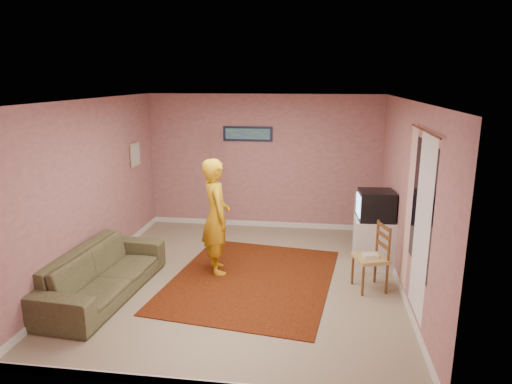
# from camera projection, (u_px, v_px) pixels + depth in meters

# --- Properties ---
(ground) EXTENTS (5.00, 5.00, 0.00)m
(ground) POSITION_uv_depth(u_px,v_px,m) (243.00, 279.00, 6.75)
(ground) COLOR gray
(ground) RESTS_ON ground
(wall_back) EXTENTS (4.50, 0.02, 2.60)m
(wall_back) POSITION_uv_depth(u_px,v_px,m) (263.00, 162.00, 8.83)
(wall_back) COLOR tan
(wall_back) RESTS_ON ground
(wall_front) EXTENTS (4.50, 0.02, 2.60)m
(wall_front) POSITION_uv_depth(u_px,v_px,m) (196.00, 263.00, 4.03)
(wall_front) COLOR tan
(wall_front) RESTS_ON ground
(wall_left) EXTENTS (0.02, 5.00, 2.60)m
(wall_left) POSITION_uv_depth(u_px,v_px,m) (92.00, 189.00, 6.72)
(wall_left) COLOR tan
(wall_left) RESTS_ON ground
(wall_right) EXTENTS (0.02, 5.00, 2.60)m
(wall_right) POSITION_uv_depth(u_px,v_px,m) (407.00, 199.00, 6.13)
(wall_right) COLOR tan
(wall_right) RESTS_ON ground
(ceiling) EXTENTS (4.50, 5.00, 0.02)m
(ceiling) POSITION_uv_depth(u_px,v_px,m) (242.00, 100.00, 6.11)
(ceiling) COLOR white
(ceiling) RESTS_ON wall_back
(baseboard_back) EXTENTS (4.50, 0.02, 0.10)m
(baseboard_back) POSITION_uv_depth(u_px,v_px,m) (263.00, 224.00, 9.13)
(baseboard_back) COLOR white
(baseboard_back) RESTS_ON ground
(baseboard_front) EXTENTS (4.50, 0.02, 0.10)m
(baseboard_front) POSITION_uv_depth(u_px,v_px,m) (200.00, 384.00, 4.34)
(baseboard_front) COLOR white
(baseboard_front) RESTS_ON ground
(baseboard_left) EXTENTS (0.02, 5.00, 0.10)m
(baseboard_left) POSITION_uv_depth(u_px,v_px,m) (100.00, 267.00, 7.03)
(baseboard_left) COLOR white
(baseboard_left) RESTS_ON ground
(baseboard_right) EXTENTS (0.02, 5.00, 0.10)m
(baseboard_right) POSITION_uv_depth(u_px,v_px,m) (399.00, 285.00, 6.44)
(baseboard_right) COLOR white
(baseboard_right) RESTS_ON ground
(window) EXTENTS (0.01, 1.10, 1.50)m
(window) POSITION_uv_depth(u_px,v_px,m) (422.00, 207.00, 5.23)
(window) COLOR black
(window) RESTS_ON wall_right
(curtain_sheer) EXTENTS (0.01, 0.75, 2.10)m
(curtain_sheer) POSITION_uv_depth(u_px,v_px,m) (422.00, 227.00, 5.14)
(curtain_sheer) COLOR white
(curtain_sheer) RESTS_ON wall_right
(curtain_floral) EXTENTS (0.01, 0.35, 2.10)m
(curtain_floral) POSITION_uv_depth(u_px,v_px,m) (409.00, 210.00, 5.81)
(curtain_floral) COLOR white
(curtain_floral) RESTS_ON wall_right
(curtain_rod) EXTENTS (0.02, 1.40, 0.02)m
(curtain_rod) POSITION_uv_depth(u_px,v_px,m) (425.00, 131.00, 5.03)
(curtain_rod) COLOR brown
(curtain_rod) RESTS_ON wall_right
(picture_back) EXTENTS (0.95, 0.04, 0.28)m
(picture_back) POSITION_uv_depth(u_px,v_px,m) (248.00, 134.00, 8.71)
(picture_back) COLOR #121732
(picture_back) RESTS_ON wall_back
(picture_left) EXTENTS (0.04, 0.38, 0.42)m
(picture_left) POSITION_uv_depth(u_px,v_px,m) (135.00, 154.00, 8.20)
(picture_left) COLOR tan
(picture_left) RESTS_ON wall_left
(area_rug) EXTENTS (2.61, 3.10, 0.02)m
(area_rug) POSITION_uv_depth(u_px,v_px,m) (252.00, 279.00, 6.71)
(area_rug) COLOR #330E05
(area_rug) RESTS_ON ground
(tv_cabinet) EXTENTS (0.60, 0.55, 0.77)m
(tv_cabinet) POSITION_uv_depth(u_px,v_px,m) (374.00, 243.00, 7.12)
(tv_cabinet) COLOR silver
(tv_cabinet) RESTS_ON ground
(crt_tv) EXTENTS (0.56, 0.50, 0.46)m
(crt_tv) POSITION_uv_depth(u_px,v_px,m) (376.00, 205.00, 6.97)
(crt_tv) COLOR black
(crt_tv) RESTS_ON tv_cabinet
(chair_a) EXTENTS (0.41, 0.39, 0.46)m
(chair_a) POSITION_uv_depth(u_px,v_px,m) (367.00, 217.00, 8.00)
(chair_a) COLOR tan
(chair_a) RESTS_ON ground
(dvd_player) EXTENTS (0.36, 0.29, 0.05)m
(dvd_player) POSITION_uv_depth(u_px,v_px,m) (366.00, 220.00, 8.02)
(dvd_player) COLOR #B1B1B6
(dvd_player) RESTS_ON chair_a
(blue_throw) EXTENTS (0.41, 0.05, 0.43)m
(blue_throw) POSITION_uv_depth(u_px,v_px,m) (366.00, 205.00, 8.15)
(blue_throw) COLOR #8399D7
(blue_throw) RESTS_ON chair_a
(chair_b) EXTENTS (0.52, 0.53, 0.51)m
(chair_b) POSITION_uv_depth(u_px,v_px,m) (371.00, 250.00, 6.29)
(chair_b) COLOR tan
(chair_b) RESTS_ON ground
(game_console) EXTENTS (0.23, 0.18, 0.04)m
(game_console) POSITION_uv_depth(u_px,v_px,m) (371.00, 255.00, 6.31)
(game_console) COLOR silver
(game_console) RESTS_ON chair_b
(sofa) EXTENTS (1.04, 2.28, 0.65)m
(sofa) POSITION_uv_depth(u_px,v_px,m) (102.00, 273.00, 6.17)
(sofa) COLOR brown
(sofa) RESTS_ON ground
(person) EXTENTS (0.64, 0.75, 1.75)m
(person) POSITION_uv_depth(u_px,v_px,m) (216.00, 217.00, 6.80)
(person) COLOR gold
(person) RESTS_ON ground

